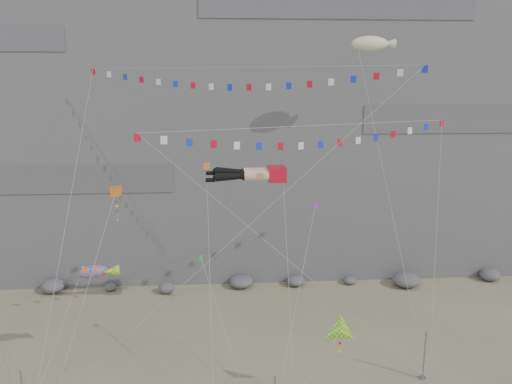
% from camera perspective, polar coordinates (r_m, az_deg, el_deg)
% --- Properties ---
extents(ground, '(120.00, 120.00, 0.00)m').
position_cam_1_polar(ground, '(40.30, -0.66, -20.39)').
color(ground, gray).
rests_on(ground, ground).
extents(cliff, '(80.00, 28.00, 50.00)m').
position_cam_1_polar(cliff, '(65.88, -2.37, 15.21)').
color(cliff, slate).
rests_on(cliff, ground).
extents(talus_boulders, '(60.00, 3.00, 1.20)m').
position_cam_1_polar(talus_boulders, '(55.10, -1.69, -10.22)').
color(talus_boulders, slate).
rests_on(talus_boulders, ground).
extents(anchor_pole_right, '(0.12, 0.12, 3.85)m').
position_cam_1_polar(anchor_pole_right, '(41.11, 18.69, -17.26)').
color(anchor_pole_right, gray).
rests_on(anchor_pole_right, ground).
extents(legs_kite, '(6.50, 14.37, 19.65)m').
position_cam_1_polar(legs_kite, '(40.59, -0.15, 2.04)').
color(legs_kite, red).
rests_on(legs_kite, ground).
extents(flag_banner_upper, '(28.05, 20.17, 30.48)m').
position_cam_1_polar(flag_banner_upper, '(43.44, -1.97, 14.03)').
color(flag_banner_upper, red).
rests_on(flag_banner_upper, ground).
extents(flag_banner_lower, '(24.37, 9.49, 21.30)m').
position_cam_1_polar(flag_banner_lower, '(37.95, 6.38, 7.50)').
color(flag_banner_lower, red).
rests_on(flag_banner_lower, ground).
extents(harlequin_kite, '(4.64, 8.60, 16.22)m').
position_cam_1_polar(harlequin_kite, '(38.74, -15.75, -0.03)').
color(harlequin_kite, red).
rests_on(harlequin_kite, ground).
extents(fish_windsock, '(5.42, 6.42, 10.50)m').
position_cam_1_polar(fish_windsock, '(38.56, -18.12, -8.67)').
color(fish_windsock, '#FF420D').
rests_on(fish_windsock, ground).
extents(delta_kite, '(6.35, 3.53, 8.34)m').
position_cam_1_polar(delta_kite, '(34.53, 9.60, -15.50)').
color(delta_kite, yellow).
rests_on(delta_kite, ground).
extents(blimp_windsock, '(4.35, 14.79, 28.84)m').
position_cam_1_polar(blimp_windsock, '(48.09, 12.90, 16.13)').
color(blimp_windsock, beige).
rests_on(blimp_windsock, ground).
extents(small_kite_a, '(1.26, 15.02, 20.64)m').
position_cam_1_polar(small_kite_a, '(42.34, -5.67, 2.55)').
color(small_kite_a, orange).
rests_on(small_kite_a, ground).
extents(small_kite_b, '(5.57, 13.48, 18.00)m').
position_cam_1_polar(small_kite_b, '(42.07, 6.71, -1.98)').
color(small_kite_b, purple).
rests_on(small_kite_b, ground).
extents(small_kite_c, '(4.39, 10.13, 13.47)m').
position_cam_1_polar(small_kite_c, '(38.38, -6.18, -7.90)').
color(small_kite_c, green).
rests_on(small_kite_c, ground).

